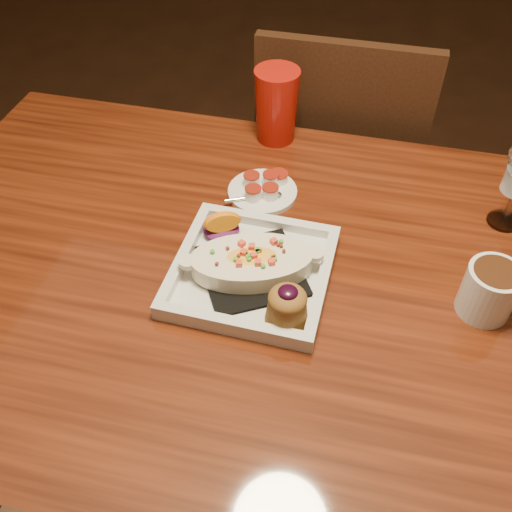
% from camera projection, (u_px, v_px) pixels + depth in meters
% --- Properties ---
extents(floor, '(7.00, 7.00, 0.00)m').
position_uv_depth(floor, '(284.00, 469.00, 1.50)').
color(floor, black).
rests_on(floor, ground).
extents(table, '(1.50, 0.90, 0.75)m').
position_uv_depth(table, '(297.00, 316.00, 1.03)').
color(table, maroon).
rests_on(table, floor).
extents(chair_far, '(0.42, 0.42, 0.93)m').
position_uv_depth(chair_far, '(337.00, 172.00, 1.56)').
color(chair_far, black).
rests_on(chair_far, floor).
extents(plate, '(0.26, 0.26, 0.08)m').
position_uv_depth(plate, '(255.00, 270.00, 0.94)').
color(plate, silver).
rests_on(plate, table).
extents(coffee_mug, '(0.12, 0.08, 0.09)m').
position_uv_depth(coffee_mug, '(492.00, 289.00, 0.88)').
color(coffee_mug, silver).
rests_on(coffee_mug, table).
extents(saucer, '(0.14, 0.14, 0.09)m').
position_uv_depth(saucer, '(261.00, 190.00, 1.11)').
color(saucer, silver).
rests_on(saucer, table).
extents(creamer_loose, '(0.04, 0.04, 0.03)m').
position_uv_depth(creamer_loose, '(278.00, 179.00, 1.12)').
color(creamer_loose, white).
rests_on(creamer_loose, table).
extents(red_tumbler, '(0.09, 0.09, 0.16)m').
position_uv_depth(red_tumbler, '(276.00, 106.00, 1.19)').
color(red_tumbler, '#A7150B').
rests_on(red_tumbler, table).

